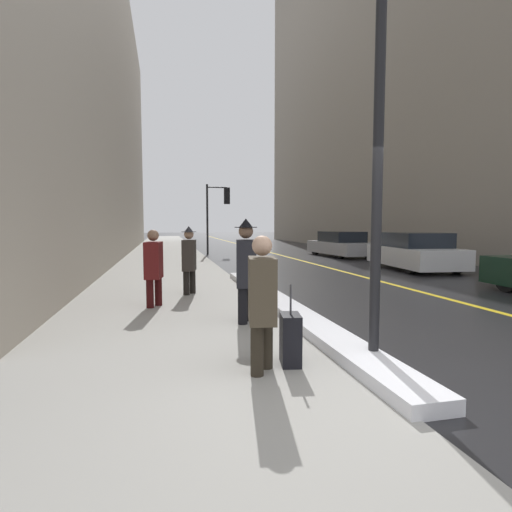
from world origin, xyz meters
TOP-DOWN VIEW (x-y plane):
  - ground_plane at (0.00, 0.00)m, footprint 160.00×160.00m
  - sidewalk_slab at (-2.00, 15.00)m, footprint 4.00×80.00m
  - road_centre_stripe at (4.00, 15.00)m, footprint 0.16×80.00m
  - snow_bank_curb at (0.16, 4.22)m, footprint 0.52×9.20m
  - building_facade_left at (-7.00, 20.00)m, footprint 6.00×36.00m
  - building_facade_right at (13.00, 22.00)m, footprint 6.00×36.00m
  - lamp_post at (0.33, 1.00)m, footprint 0.28×0.28m
  - traffic_light_near at (0.94, 18.77)m, footprint 1.31×0.35m
  - pedestrian_trailing at (-1.02, 1.00)m, footprint 0.37×0.53m
  - pedestrian_in_glasses at (-0.75, 3.22)m, footprint 0.40×0.58m
  - pedestrian_with_shoulder_bag at (-2.26, 4.89)m, footprint 0.37×0.73m
  - pedestrian_in_fedora at (-1.49, 6.15)m, footprint 0.37×0.53m
  - parked_car_white at (6.84, 9.65)m, footprint 2.30×4.32m
  - parked_car_silver at (6.78, 15.78)m, footprint 2.06×4.50m
  - rolling_suitcase at (-0.65, 1.15)m, footprint 0.28×0.39m

SIDE VIEW (x-z plane):
  - ground_plane at x=0.00m, z-range 0.00..0.00m
  - road_centre_stripe at x=4.00m, z-range 0.00..0.00m
  - sidewalk_slab at x=-2.00m, z-range 0.00..0.01m
  - snow_bank_curb at x=0.16m, z-range 0.00..0.16m
  - rolling_suitcase at x=-0.65m, z-range -0.17..0.78m
  - parked_car_silver at x=6.78m, z-range -0.04..1.24m
  - parked_car_white at x=6.84m, z-range -0.04..1.30m
  - pedestrian_trailing at x=-1.02m, z-range 0.08..1.60m
  - pedestrian_with_shoulder_bag at x=-2.26m, z-range 0.08..1.61m
  - pedestrian_in_fedora at x=-1.49m, z-range 0.07..1.67m
  - pedestrian_in_glasses at x=-0.75m, z-range 0.08..1.81m
  - traffic_light_near at x=0.94m, z-range 0.85..4.66m
  - lamp_post at x=0.33m, z-range 0.50..6.09m
  - building_facade_left at x=-7.00m, z-range 0.00..16.34m
  - building_facade_right at x=13.00m, z-range 0.00..26.82m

